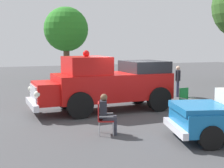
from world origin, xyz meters
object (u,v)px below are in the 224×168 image
object	(u,v)px
lawn_chair_by_car	(186,98)
spectator_seated	(106,112)
oak_tree_right	(66,30)
traffic_cone	(107,92)
lawn_chair_near_truck	(102,116)
vintage_fire_truck	(107,83)
spectator_standing	(178,79)

from	to	relation	value
lawn_chair_by_car	spectator_seated	size ratio (longest dim) A/B	0.79
oak_tree_right	traffic_cone	xyz separation A→B (m)	(-8.86, -0.17, -3.69)
lawn_chair_near_truck	traffic_cone	size ratio (longest dim) A/B	1.61
vintage_fire_truck	traffic_cone	world-z (taller)	vintage_fire_truck
spectator_standing	oak_tree_right	world-z (taller)	oak_tree_right
lawn_chair_near_truck	oak_tree_right	world-z (taller)	oak_tree_right
spectator_seated	spectator_standing	size ratio (longest dim) A/B	0.77
lawn_chair_near_truck	traffic_cone	world-z (taller)	lawn_chair_near_truck
spectator_seated	oak_tree_right	bearing A→B (deg)	-8.04
lawn_chair_by_car	spectator_standing	size ratio (longest dim) A/B	0.61
lawn_chair_by_car	oak_tree_right	xyz separation A→B (m)	(13.47, 2.01, 3.40)
vintage_fire_truck	oak_tree_right	xyz separation A→B (m)	(11.92, -0.92, 2.80)
lawn_chair_near_truck	spectator_standing	xyz separation A→B (m)	(5.39, -6.22, 0.37)
vintage_fire_truck	traffic_cone	bearing A→B (deg)	-19.60
lawn_chair_by_car	traffic_cone	bearing A→B (deg)	21.74
lawn_chair_near_truck	vintage_fire_truck	bearing A→B (deg)	-22.26
vintage_fire_truck	lawn_chair_near_truck	world-z (taller)	vintage_fire_truck
lawn_chair_by_car	oak_tree_right	distance (m)	14.04
vintage_fire_truck	spectator_seated	bearing A→B (deg)	159.84
spectator_standing	lawn_chair_near_truck	bearing A→B (deg)	130.93
spectator_standing	oak_tree_right	distance (m)	11.05
vintage_fire_truck	spectator_seated	distance (m)	3.65
lawn_chair_near_truck	traffic_cone	xyz separation A→B (m)	(6.41, -2.46, -0.28)
oak_tree_right	lawn_chair_near_truck	bearing A→B (deg)	171.48
vintage_fire_truck	spectator_standing	bearing A→B (deg)	-67.12
lawn_chair_by_car	vintage_fire_truck	bearing A→B (deg)	62.04
lawn_chair_by_car	traffic_cone	xyz separation A→B (m)	(4.61, 1.84, -0.28)
traffic_cone	spectator_standing	bearing A→B (deg)	-105.04
lawn_chair_near_truck	lawn_chair_by_car	bearing A→B (deg)	-67.36
vintage_fire_truck	traffic_cone	xyz separation A→B (m)	(3.06, -1.09, -0.89)
lawn_chair_near_truck	spectator_seated	bearing A→B (deg)	-110.58
vintage_fire_truck	lawn_chair_by_car	world-z (taller)	vintage_fire_truck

